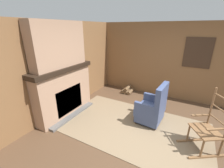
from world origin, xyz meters
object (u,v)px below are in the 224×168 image
object	(u,v)px
rocking_chair	(208,131)
storage_case	(66,62)
armchair	(152,109)
firewood_stack	(127,90)
oil_lamp_vase	(40,68)

from	to	relation	value
rocking_chair	storage_case	distance (m)	3.52
armchair	rocking_chair	bearing A→B (deg)	164.37
firewood_stack	oil_lamp_vase	xyz separation A→B (m)	(-0.94, -2.72, 1.36)
armchair	storage_case	distance (m)	2.50
storage_case	rocking_chair	bearing A→B (deg)	2.11
firewood_stack	oil_lamp_vase	distance (m)	3.18
rocking_chair	firewood_stack	size ratio (longest dim) A/B	2.79
armchair	firewood_stack	distance (m)	1.92
armchair	firewood_stack	xyz separation A→B (m)	(-1.27, 1.41, -0.29)
oil_lamp_vase	storage_case	bearing A→B (deg)	89.99
firewood_stack	rocking_chair	bearing A→B (deg)	-36.77
oil_lamp_vase	storage_case	distance (m)	0.78
armchair	storage_case	xyz separation A→B (m)	(-2.21, -0.53, 1.04)
armchair	storage_case	bearing A→B (deg)	17.30
oil_lamp_vase	storage_case	size ratio (longest dim) A/B	1.10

